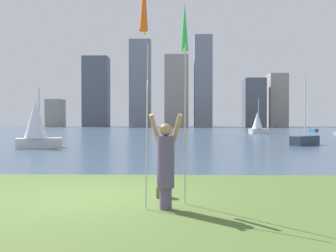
# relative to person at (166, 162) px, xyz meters

# --- Properties ---
(ground) EXTENTS (120.00, 138.00, 0.12)m
(ground) POSITION_rel_person_xyz_m (-1.60, 52.15, -0.96)
(ground) COLOR #4C662D
(person) EXTENTS (0.67, 0.49, 1.83)m
(person) POSITION_rel_person_xyz_m (0.00, 0.00, 0.00)
(person) COLOR #594C72
(person) RESTS_ON ground
(kite_flag_left) EXTENTS (0.16, 1.06, 4.42)m
(kite_flag_left) POSITION_rel_person_xyz_m (-0.38, -0.34, 2.82)
(kite_flag_left) COLOR #B2B2B7
(kite_flag_left) RESTS_ON ground
(kite_flag_right) EXTENTS (0.16, 0.77, 4.16)m
(kite_flag_right) POSITION_rel_person_xyz_m (0.38, 0.64, 2.62)
(kite_flag_right) COLOR #B2B2B7
(kite_flag_right) RESTS_ON ground
(bag) EXTENTS (0.29, 0.19, 0.25)m
(bag) POSITION_rel_person_xyz_m (-0.09, 1.00, -0.77)
(bag) COLOR olive
(bag) RESTS_ON ground
(sailboat_2) EXTENTS (2.88, 1.89, 3.78)m
(sailboat_2) POSITION_rel_person_xyz_m (-8.54, 15.00, 0.53)
(sailboat_2) COLOR silver
(sailboat_2) RESTS_ON ground
(sailboat_4) EXTENTS (0.99, 2.03, 5.96)m
(sailboat_4) POSITION_rel_person_xyz_m (22.61, 50.79, -0.57)
(sailboat_4) COLOR #2D6084
(sailboat_4) RESTS_ON ground
(sailboat_5) EXTENTS (2.90, 2.13, 4.80)m
(sailboat_5) POSITION_rel_person_xyz_m (11.33, 41.18, 0.52)
(sailboat_5) COLOR white
(sailboat_5) RESTS_ON ground
(sailboat_7) EXTENTS (2.59, 2.45, 4.85)m
(sailboat_7) POSITION_rel_person_xyz_m (9.27, 18.11, -0.52)
(sailboat_7) COLOR #333D51
(sailboat_7) RESTS_ON ground
(skyline_tower_0) EXTENTS (4.90, 4.74, 8.34)m
(skyline_tower_0) POSITION_rel_person_xyz_m (-36.40, 98.41, 3.27)
(skyline_tower_0) COLOR gray
(skyline_tower_0) RESTS_ON ground
(skyline_tower_1) EXTENTS (7.80, 5.60, 21.76)m
(skyline_tower_1) POSITION_rel_person_xyz_m (-24.75, 101.95, 9.98)
(skyline_tower_1) COLOR #565B66
(skyline_tower_1) RESTS_ON ground
(skyline_tower_2) EXTENTS (6.71, 3.57, 27.13)m
(skyline_tower_2) POSITION_rel_person_xyz_m (-11.01, 102.44, 12.67)
(skyline_tower_2) COLOR gray
(skyline_tower_2) RESTS_ON ground
(skyline_tower_3) EXTENTS (7.24, 6.85, 21.92)m
(skyline_tower_3) POSITION_rel_person_xyz_m (0.32, 101.57, 10.06)
(skyline_tower_3) COLOR gray
(skyline_tower_3) RESTS_ON ground
(skyline_tower_4) EXTENTS (5.39, 5.24, 27.94)m
(skyline_tower_4) POSITION_rel_person_xyz_m (8.51, 101.36, 13.07)
(skyline_tower_4) COLOR gray
(skyline_tower_4) RESTS_ON ground
(skyline_tower_5) EXTENTS (5.99, 7.20, 14.40)m
(skyline_tower_5) POSITION_rel_person_xyz_m (23.56, 98.73, 6.30)
(skyline_tower_5) COLOR #565B66
(skyline_tower_5) RESTS_ON ground
(skyline_tower_6) EXTENTS (5.46, 5.95, 16.19)m
(skyline_tower_6) POSITION_rel_person_xyz_m (31.26, 101.43, 7.20)
(skyline_tower_6) COLOR gray
(skyline_tower_6) RESTS_ON ground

